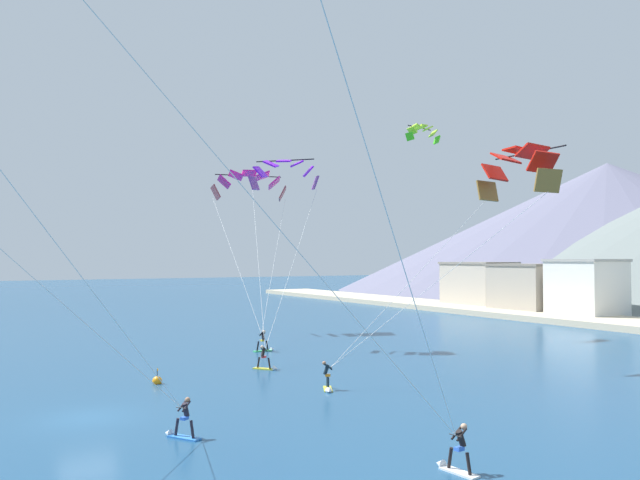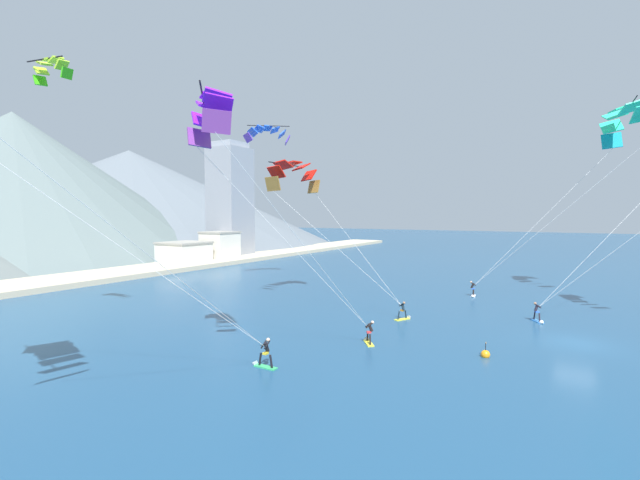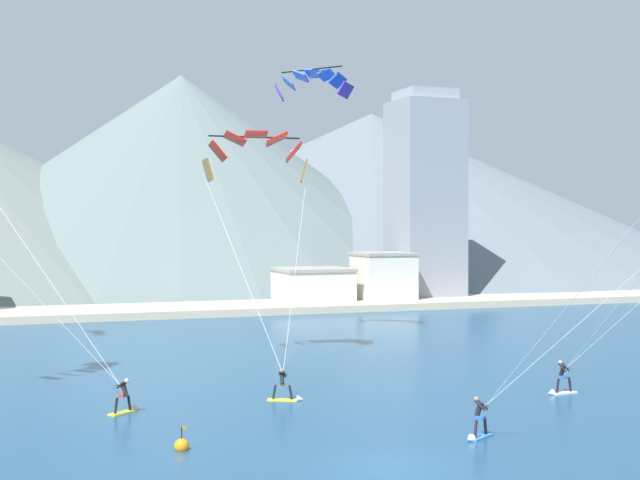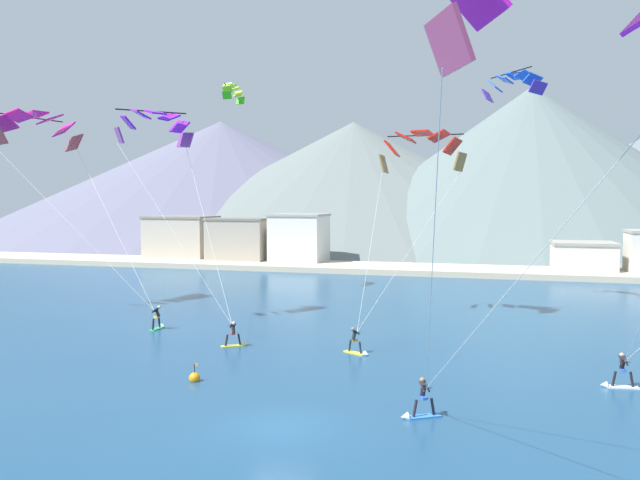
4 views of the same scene
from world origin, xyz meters
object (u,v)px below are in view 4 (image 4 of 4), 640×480
at_px(kitesurfer_mid_center, 419,406).
at_px(parafoil_kite_mid_center, 567,2).
at_px(kitesurfer_near_lead, 237,339).
at_px(parafoil_kite_near_lead, 155,125).
at_px(parafoil_kite_far_right, 422,147).
at_px(parafoil_kite_distant_low_drift, 233,91).
at_px(kitesurfer_far_left, 618,377).
at_px(race_marker_buoy, 195,378).
at_px(kitesurfer_far_right, 358,346).
at_px(parafoil_kite_near_trail, 35,127).
at_px(kitesurfer_near_trail, 158,321).
at_px(parafoil_kite_distant_high_outer, 513,83).

distance_m(kitesurfer_mid_center, parafoil_kite_mid_center, 16.76).
relative_size(kitesurfer_near_lead, parafoil_kite_near_lead, 0.12).
xyz_separation_m(parafoil_kite_far_right, parafoil_kite_distant_low_drift, (-19.07, 8.19, 6.51)).
distance_m(kitesurfer_far_left, parafoil_kite_distant_low_drift, 42.99).
bearing_deg(race_marker_buoy, kitesurfer_far_right, 49.05).
bearing_deg(parafoil_kite_near_trail, parafoil_kite_near_lead, -10.54).
bearing_deg(parafoil_kite_far_right, kitesurfer_near_lead, -127.08).
bearing_deg(parafoil_kite_near_trail, parafoil_kite_distant_low_drift, 47.71).
distance_m(kitesurfer_near_trail, parafoil_kite_far_right, 23.10).
height_order(kitesurfer_far_right, parafoil_kite_far_right, parafoil_kite_far_right).
height_order(parafoil_kite_near_lead, parafoil_kite_distant_high_outer, parafoil_kite_distant_high_outer).
distance_m(parafoil_kite_distant_low_drift, race_marker_buoy, 35.92).
distance_m(kitesurfer_mid_center, parafoil_kite_far_right, 25.82).
xyz_separation_m(kitesurfer_far_left, parafoil_kite_mid_center, (-4.18, -16.53, 12.90)).
height_order(kitesurfer_mid_center, parafoil_kite_near_lead, parafoil_kite_near_lead).
bearing_deg(parafoil_kite_far_right, kitesurfer_far_right, -99.29).
bearing_deg(parafoil_kite_distant_high_outer, race_marker_buoy, -118.17).
distance_m(kitesurfer_far_right, parafoil_kite_far_right, 17.93).
bearing_deg(parafoil_kite_distant_high_outer, kitesurfer_far_right, -112.60).
distance_m(kitesurfer_near_trail, race_marker_buoy, 13.71).
xyz_separation_m(kitesurfer_far_left, kitesurfer_far_right, (-13.35, 2.95, -0.05)).
distance_m(kitesurfer_near_lead, parafoil_kite_far_right, 20.31).
bearing_deg(race_marker_buoy, kitesurfer_near_trail, 127.81).
xyz_separation_m(parafoil_kite_mid_center, parafoil_kite_far_right, (-7.10, 32.14, -0.42)).
distance_m(kitesurfer_near_lead, parafoil_kite_distant_low_drift, 29.82).
xyz_separation_m(parafoil_kite_mid_center, race_marker_buoy, (-15.74, 11.91, -13.24)).
relative_size(kitesurfer_near_lead, kitesurfer_far_left, 0.94).
bearing_deg(parafoil_kite_distant_low_drift, kitesurfer_far_left, -38.11).
relative_size(kitesurfer_near_lead, parafoil_kite_far_right, 0.12).
height_order(kitesurfer_far_right, race_marker_buoy, kitesurfer_far_right).
bearing_deg(kitesurfer_far_right, parafoil_kite_mid_center, -64.80).
distance_m(parafoil_kite_near_lead, race_marker_buoy, 21.80).
height_order(parafoil_kite_near_trail, parafoil_kite_distant_high_outer, parafoil_kite_distant_high_outer).
distance_m(kitesurfer_far_left, parafoil_kite_near_trail, 45.84).
bearing_deg(parafoil_kite_far_right, parafoil_kite_near_trail, -171.27).
distance_m(parafoil_kite_near_lead, parafoil_kite_distant_high_outer, 29.88).
bearing_deg(kitesurfer_near_lead, parafoil_kite_mid_center, -49.16).
relative_size(kitesurfer_far_left, parafoil_kite_distant_high_outer, 0.33).
xyz_separation_m(parafoil_kite_near_lead, parafoil_kite_near_trail, (-12.34, 2.30, 0.55)).
relative_size(kitesurfer_mid_center, parafoil_kite_mid_center, 0.13).
relative_size(kitesurfer_far_right, parafoil_kite_mid_center, 0.13).
bearing_deg(kitesurfer_near_trail, kitesurfer_mid_center, -33.49).
bearing_deg(kitesurfer_far_right, parafoil_kite_distant_low_drift, 129.18).
relative_size(kitesurfer_near_trail, parafoil_kite_near_lead, 0.12).
bearing_deg(parafoil_kite_distant_low_drift, kitesurfer_near_lead, -65.80).
relative_size(parafoil_kite_near_trail, parafoil_kite_far_right, 1.15).
distance_m(kitesurfer_near_lead, kitesurfer_near_trail, 8.12).
relative_size(parafoil_kite_near_trail, parafoil_kite_distant_low_drift, 4.04).
xyz_separation_m(kitesurfer_near_lead, parafoil_kite_near_trail, (-21.17, 8.03, 14.53)).
xyz_separation_m(kitesurfer_near_trail, parafoil_kite_mid_center, (24.14, -22.74, 12.86)).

